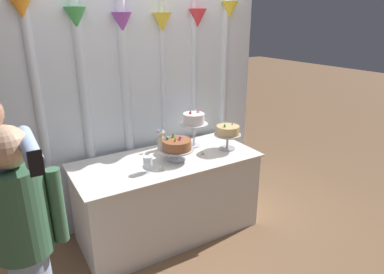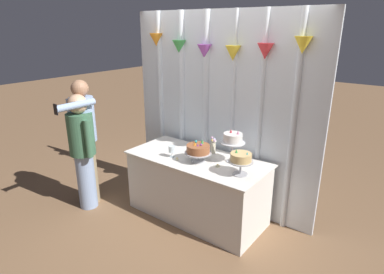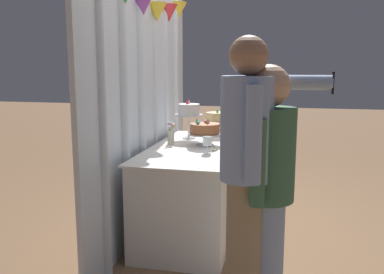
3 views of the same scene
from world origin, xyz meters
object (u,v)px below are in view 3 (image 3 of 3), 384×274
(cake_display_leftmost, at_px, (205,130))
(cake_display_center, at_px, (189,111))
(cake_table, at_px, (196,188))
(flower_vase, at_px, (171,134))
(tealight_near_left, at_px, (210,139))
(cake_display_rightmost, at_px, (217,118))
(wine_glass, at_px, (207,141))
(tealight_far_left, at_px, (214,150))
(guest_man_dark_suit, at_px, (266,185))
(guest_girl_blue_dress, at_px, (248,169))

(cake_display_leftmost, xyz_separation_m, cake_display_center, (0.32, 0.23, 0.13))
(cake_table, bearing_deg, cake_display_center, 21.82)
(cake_display_leftmost, distance_m, flower_vase, 0.32)
(cake_table, height_order, tealight_near_left, tealight_near_left)
(cake_display_rightmost, bearing_deg, wine_glass, -175.49)
(wine_glass, xyz_separation_m, tealight_far_left, (0.11, -0.03, -0.09))
(guest_man_dark_suit, bearing_deg, cake_table, 28.52)
(wine_glass, height_order, tealight_far_left, wine_glass)
(flower_vase, bearing_deg, cake_display_leftmost, -89.50)
(cake_display_rightmost, bearing_deg, cake_table, 172.27)
(cake_display_rightmost, height_order, wine_glass, cake_display_rightmost)
(flower_vase, xyz_separation_m, guest_girl_blue_dress, (-1.43, -0.85, 0.06))
(cake_display_rightmost, xyz_separation_m, guest_girl_blue_dress, (-2.00, -0.51, -0.03))
(tealight_near_left, relative_size, guest_girl_blue_dress, 0.03)
(cake_table, bearing_deg, wine_glass, -148.85)
(cake_display_center, height_order, tealight_far_left, cake_display_center)
(flower_vase, distance_m, guest_man_dark_suit, 1.65)
(cake_display_rightmost, distance_m, tealight_near_left, 0.34)
(cake_display_leftmost, relative_size, cake_display_rightmost, 1.11)
(tealight_near_left, distance_m, guest_man_dark_suit, 1.74)
(tealight_far_left, bearing_deg, cake_table, 52.04)
(wine_glass, height_order, tealight_near_left, wine_glass)
(cake_display_rightmost, bearing_deg, tealight_near_left, 176.54)
(cake_display_leftmost, height_order, cake_display_center, cake_display_center)
(cake_table, bearing_deg, cake_display_rightmost, -7.73)
(cake_display_leftmost, xyz_separation_m, guest_girl_blue_dress, (-1.43, -0.53, 0.01))
(flower_vase, height_order, guest_girl_blue_dress, guest_girl_blue_dress)
(wine_glass, height_order, guest_girl_blue_dress, guest_girl_blue_dress)
(cake_display_leftmost, distance_m, guest_man_dark_suit, 1.50)
(guest_man_dark_suit, distance_m, guest_girl_blue_dress, 0.17)
(tealight_near_left, xyz_separation_m, guest_man_dark_suit, (-1.63, -0.63, 0.04))
(cake_display_center, bearing_deg, tealight_near_left, -102.91)
(flower_vase, bearing_deg, cake_display_rightmost, -30.47)
(cake_table, relative_size, cake_display_leftmost, 5.46)
(cake_display_rightmost, xyz_separation_m, guest_man_dark_suit, (-1.92, -0.61, -0.13))
(cake_display_rightmost, xyz_separation_m, flower_vase, (-0.57, 0.34, -0.09))
(tealight_far_left, relative_size, tealight_near_left, 0.75)
(tealight_far_left, bearing_deg, guest_girl_blue_dress, -161.50)
(tealight_near_left, bearing_deg, tealight_far_left, -165.88)
(cake_table, height_order, tealight_far_left, tealight_far_left)
(tealight_near_left, bearing_deg, wine_glass, -171.60)
(flower_vase, height_order, tealight_near_left, flower_vase)
(cake_display_center, height_order, wine_glass, cake_display_center)
(flower_vase, distance_m, guest_girl_blue_dress, 1.66)
(cake_display_leftmost, relative_size, cake_display_center, 0.81)
(tealight_far_left, bearing_deg, tealight_near_left, 14.12)
(wine_glass, bearing_deg, flower_vase, 51.30)
(cake_display_leftmost, relative_size, wine_glass, 2.26)
(tealight_far_left, height_order, tealight_near_left, tealight_near_left)
(cake_display_center, relative_size, wine_glass, 2.81)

